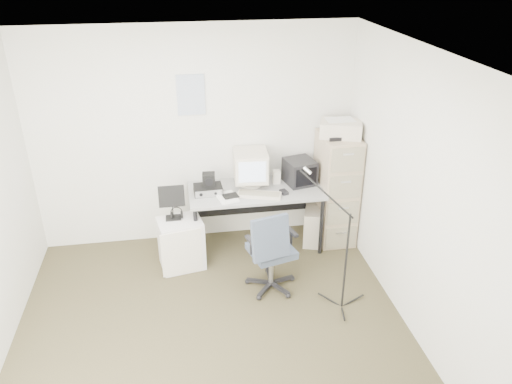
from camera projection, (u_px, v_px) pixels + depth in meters
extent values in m
cube|color=#3B3825|center=(214.00, 335.00, 4.56)|extent=(3.60, 3.60, 0.01)
cube|color=white|center=(200.00, 58.00, 3.44)|extent=(3.60, 3.60, 0.01)
cube|color=silver|center=(195.00, 138.00, 5.59)|extent=(3.60, 0.02, 2.50)
cube|color=silver|center=(418.00, 199.00, 4.26)|extent=(0.02, 3.60, 2.50)
cube|color=white|center=(191.00, 95.00, 5.35)|extent=(0.30, 0.02, 0.44)
cube|color=#BAA78C|center=(336.00, 188.00, 5.81)|extent=(0.40, 0.60, 1.30)
cube|color=silver|center=(341.00, 129.00, 5.46)|extent=(0.52, 0.43, 0.17)
cube|color=#A0A09D|center=(256.00, 218.00, 5.77)|extent=(1.50, 0.70, 0.73)
cube|color=silver|center=(251.00, 169.00, 5.62)|extent=(0.39, 0.41, 0.41)
cube|color=black|center=(300.00, 171.00, 5.70)|extent=(0.37, 0.39, 0.28)
cube|color=silver|center=(276.00, 177.00, 5.72)|extent=(0.09, 0.09, 0.15)
cube|color=silver|center=(259.00, 195.00, 5.46)|extent=(0.51, 0.31, 0.03)
cube|color=black|center=(284.00, 192.00, 5.51)|extent=(0.09, 0.12, 0.03)
cube|color=black|center=(208.00, 189.00, 5.50)|extent=(0.31, 0.23, 0.09)
cube|color=black|center=(209.00, 179.00, 5.47)|extent=(0.15, 0.14, 0.14)
cube|color=white|center=(227.00, 197.00, 5.41)|extent=(0.25, 0.31, 0.02)
cube|color=silver|center=(314.00, 224.00, 5.94)|extent=(0.35, 0.51, 0.44)
cube|color=#464A57|center=(271.00, 249.00, 4.99)|extent=(0.65, 0.65, 0.93)
cube|color=silver|center=(181.00, 243.00, 5.42)|extent=(0.51, 0.44, 0.56)
cube|color=black|center=(172.00, 202.00, 5.26)|extent=(0.29, 0.19, 0.40)
torus|color=black|center=(177.00, 214.00, 5.34)|extent=(0.18, 0.18, 0.03)
cylinder|color=black|center=(347.00, 248.00, 4.62)|extent=(0.03, 0.03, 1.36)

